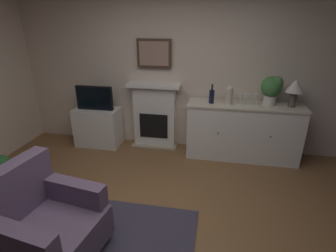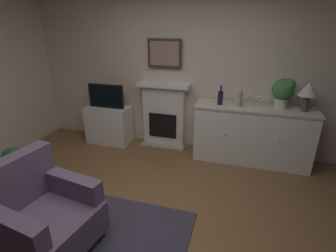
% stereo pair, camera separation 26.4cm
% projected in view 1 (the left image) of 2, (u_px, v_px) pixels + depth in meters
% --- Properties ---
extents(ground_plane, '(5.58, 4.43, 0.10)m').
position_uv_depth(ground_plane, '(152.00, 238.00, 2.71)').
color(ground_plane, brown).
rests_on(ground_plane, ground).
extents(wall_rear, '(5.58, 0.06, 2.76)m').
position_uv_depth(wall_rear, '(183.00, 66.00, 4.15)').
color(wall_rear, beige).
rests_on(wall_rear, ground_plane).
extents(area_rug, '(2.29, 1.52, 0.02)m').
position_uv_depth(area_rug, '(73.00, 250.00, 2.50)').
color(area_rug, '#383342').
rests_on(area_rug, ground_plane).
extents(fireplace_unit, '(0.87, 0.30, 1.10)m').
position_uv_depth(fireplace_unit, '(155.00, 116.00, 4.43)').
color(fireplace_unit, white).
rests_on(fireplace_unit, ground_plane).
extents(framed_picture, '(0.55, 0.04, 0.45)m').
position_uv_depth(framed_picture, '(154.00, 54.00, 4.08)').
color(framed_picture, '#473323').
extents(sideboard_cabinet, '(1.73, 0.49, 0.89)m').
position_uv_depth(sideboard_cabinet, '(242.00, 131.00, 4.06)').
color(sideboard_cabinet, white).
rests_on(sideboard_cabinet, ground_plane).
extents(table_lamp, '(0.26, 0.26, 0.40)m').
position_uv_depth(table_lamp, '(295.00, 88.00, 3.67)').
color(table_lamp, '#4C4742').
rests_on(table_lamp, sideboard_cabinet).
extents(wine_bottle, '(0.08, 0.08, 0.29)m').
position_uv_depth(wine_bottle, '(212.00, 96.00, 3.91)').
color(wine_bottle, black).
rests_on(wine_bottle, sideboard_cabinet).
extents(wine_glass_left, '(0.07, 0.07, 0.16)m').
position_uv_depth(wine_glass_left, '(241.00, 97.00, 3.82)').
color(wine_glass_left, silver).
rests_on(wine_glass_left, sideboard_cabinet).
extents(wine_glass_center, '(0.07, 0.07, 0.16)m').
position_uv_depth(wine_glass_center, '(248.00, 97.00, 3.81)').
color(wine_glass_center, silver).
rests_on(wine_glass_center, sideboard_cabinet).
extents(wine_glass_right, '(0.07, 0.07, 0.16)m').
position_uv_depth(wine_glass_right, '(256.00, 97.00, 3.80)').
color(wine_glass_right, silver).
rests_on(wine_glass_right, sideboard_cabinet).
extents(vase_decorative, '(0.11, 0.11, 0.28)m').
position_uv_depth(vase_decorative, '(229.00, 95.00, 3.83)').
color(vase_decorative, beige).
rests_on(vase_decorative, sideboard_cabinet).
extents(tv_cabinet, '(0.75, 0.42, 0.66)m').
position_uv_depth(tv_cabinet, '(98.00, 127.00, 4.53)').
color(tv_cabinet, white).
rests_on(tv_cabinet, ground_plane).
extents(tv_set, '(0.62, 0.07, 0.40)m').
position_uv_depth(tv_set, '(94.00, 98.00, 4.31)').
color(tv_set, black).
rests_on(tv_set, tv_cabinet).
extents(potted_plant_fern, '(0.30, 0.30, 0.43)m').
position_uv_depth(potted_plant_fern, '(0.00, 167.00, 3.43)').
color(potted_plant_fern, '#936B4C').
rests_on(potted_plant_fern, ground_plane).
extents(potted_plant_small, '(0.30, 0.30, 0.43)m').
position_uv_depth(potted_plant_small, '(272.00, 88.00, 3.77)').
color(potted_plant_small, beige).
rests_on(potted_plant_small, sideboard_cabinet).
extents(armchair, '(0.92, 0.88, 0.92)m').
position_uv_depth(armchair, '(44.00, 224.00, 2.31)').
color(armchair, '#604C66').
rests_on(armchair, ground_plane).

